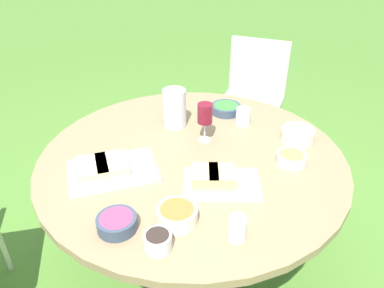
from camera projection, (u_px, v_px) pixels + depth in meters
ground_plane at (192, 266)px, 2.09m from camera, size 40.00×40.00×0.00m
dining_table at (192, 175)px, 1.75m from camera, size 1.38×1.38×0.74m
chair_near_left at (253, 91)px, 2.83m from camera, size 0.61×0.61×0.89m
water_pitcher at (174, 108)px, 1.88m from camera, size 0.13×0.12×0.19m
wine_glass at (205, 115)px, 1.73m from camera, size 0.07×0.07×0.19m
platter_bread_main at (217, 180)px, 1.49m from camera, size 0.31×0.36×0.07m
platter_charcuterie at (108, 169)px, 1.56m from camera, size 0.29×0.40×0.06m
bowl_fries at (291, 158)px, 1.63m from camera, size 0.13×0.13×0.05m
bowl_salad at (226, 108)px, 2.04m from camera, size 0.16×0.16×0.04m
bowl_olives at (158, 241)px, 1.21m from camera, size 0.09×0.09×0.06m
bowl_dip_red at (117, 222)px, 1.29m from camera, size 0.14×0.14×0.05m
bowl_dip_cream at (298, 134)px, 1.79m from camera, size 0.16×0.16×0.06m
bowl_roasted_veg at (177, 214)px, 1.32m from camera, size 0.15×0.15×0.06m
cup_water_near at (237, 229)px, 1.24m from camera, size 0.06×0.06×0.09m
cup_water_far at (243, 116)px, 1.92m from camera, size 0.07×0.07×0.09m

